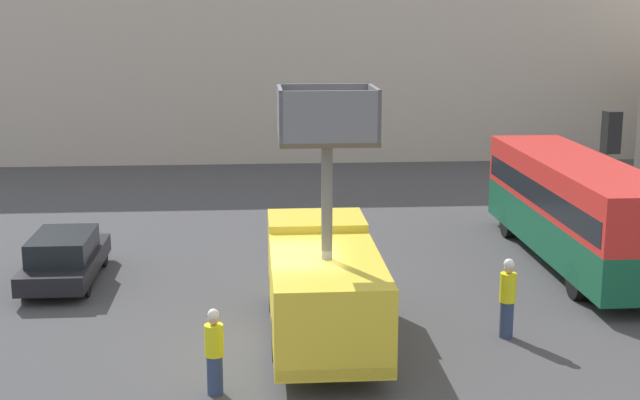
# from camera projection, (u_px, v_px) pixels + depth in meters

# --- Properties ---
(ground_plane) EXTENTS (120.00, 120.00, 0.00)m
(ground_plane) POSITION_uv_depth(u_px,v_px,m) (284.00, 352.00, 20.12)
(ground_plane) COLOR #424244
(building_backdrop_far) EXTENTS (44.00, 10.00, 10.06)m
(building_backdrop_far) POSITION_uv_depth(u_px,v_px,m) (264.00, 56.00, 47.92)
(building_backdrop_far) COLOR #BCB2A3
(building_backdrop_far) RESTS_ON ground_plane
(utility_truck) EXTENTS (2.41, 6.50, 6.00)m
(utility_truck) POSITION_uv_depth(u_px,v_px,m) (323.00, 281.00, 20.37)
(utility_truck) COLOR yellow
(utility_truck) RESTS_ON ground_plane
(city_bus) EXTENTS (2.42, 10.55, 3.18)m
(city_bus) POSITION_uv_depth(u_px,v_px,m) (575.00, 204.00, 26.62)
(city_bus) COLOR #145638
(city_bus) RESTS_ON ground_plane
(road_worker_near_truck) EXTENTS (0.38, 0.38, 1.80)m
(road_worker_near_truck) POSITION_uv_depth(u_px,v_px,m) (214.00, 352.00, 17.74)
(road_worker_near_truck) COLOR navy
(road_worker_near_truck) RESTS_ON ground_plane
(road_worker_directing) EXTENTS (0.38, 0.38, 1.92)m
(road_worker_directing) POSITION_uv_depth(u_px,v_px,m) (507.00, 298.00, 20.81)
(road_worker_directing) COLOR navy
(road_worker_directing) RESTS_ON ground_plane
(parked_car_curbside) EXTENTS (1.81, 4.63, 1.43)m
(parked_car_curbside) POSITION_uv_depth(u_px,v_px,m) (65.00, 257.00, 25.05)
(parked_car_curbside) COLOR black
(parked_car_curbside) RESTS_ON ground_plane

